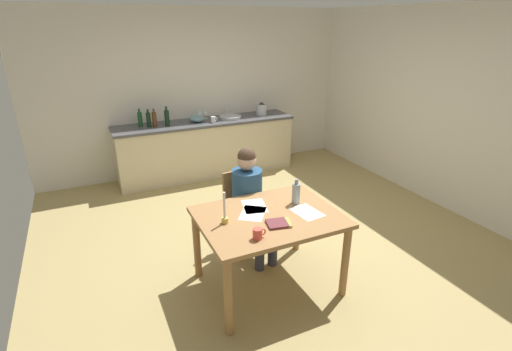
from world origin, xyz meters
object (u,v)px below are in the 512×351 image
Objects in this scene: book_magazine at (283,223)px; bottle_wine_red at (154,119)px; sink_unit at (230,117)px; wine_bottle_on_table at (296,193)px; candlestick at (225,214)px; chair_at_table at (244,207)px; dining_table at (269,225)px; bottle_vinegar at (149,120)px; bottle_oil at (140,119)px; mixing_bowl at (197,119)px; person_seated at (250,197)px; stovetop_kettle at (261,109)px; bottle_sauce at (167,118)px; book_cookery at (277,224)px; teacup_on_counter at (213,119)px; coffee_mug at (258,234)px; wine_glass_near_sink at (206,112)px; wine_glass_by_kettle at (200,113)px.

book_magazine is 3.23m from bottle_wine_red.
bottle_wine_red reaches higher than sink_unit.
candlestick is at bearing -174.23° from wine_bottle_on_table.
chair_at_table reaches higher than book_magazine.
book_magazine reaches higher than dining_table.
bottle_vinegar is (-1.31, -0.01, 0.09)m from sink_unit.
bottle_oil is (-1.42, 0.07, 0.09)m from sink_unit.
dining_table is 5.27× the size of mixing_bowl.
chair_at_table is at bearing 95.68° from person_seated.
dining_table is 3.09m from bottle_vinegar.
stovetop_kettle reaches higher than wine_bottle_on_table.
person_seated is 2.45m from bottle_sauce.
book_magazine is at bearing 2.73° from book_cookery.
wine_bottle_on_table is (0.27, -0.47, 0.18)m from person_seated.
dining_table is 3.18m from bottle_oil.
candlestick is at bearing -88.44° from bottle_vinegar.
dining_table is 2.94m from teacup_on_counter.
book_magazine is 3.50m from stovetop_kettle.
coffee_mug is (-0.32, -1.04, 0.30)m from chair_at_table.
book_magazine is at bearing -81.97° from bottle_wine_red.
teacup_on_counter is (0.03, -0.30, -0.06)m from wine_glass_near_sink.
person_seated is 7.76× the size of wine_glass_by_kettle.
coffee_mug is 0.69× the size of book_magazine.
bottle_vinegar is (-0.56, 2.45, 0.33)m from person_seated.
coffee_mug is 3.44m from bottle_oil.
person_seated is 2.50m from bottle_wine_red.
person_seated is (0.08, 0.58, 0.03)m from dining_table.
coffee_mug is at bearing -86.04° from bottle_vinegar.
book_magazine is (-0.03, -0.77, 0.09)m from person_seated.
teacup_on_counter is at bearing 79.05° from chair_at_table.
bottle_oil is 1.02× the size of bottle_vinegar.
wine_glass_by_kettle reaches higher than teacup_on_counter.
bottle_vinegar reaches higher than chair_at_table.
bottle_oil is (-0.64, 3.30, 0.25)m from book_magazine.
coffee_mug is 0.74× the size of wine_glass_by_kettle.
coffee_mug is 3.74m from stovetop_kettle.
stovetop_kettle reaches higher than dining_table.
bottle_vinegar is at bearing -179.97° from mixing_bowl.
bottle_oil is (-0.66, 2.38, 0.52)m from chair_at_table.
wine_glass_near_sink is (0.41, 3.37, 0.24)m from book_magazine.
candlestick is 2.97m from bottle_wine_red.
bottle_sauce is (0.18, 2.94, 0.19)m from candlestick.
wine_glass_near_sink reaches higher than candlestick.
sink_unit is at bearing 80.73° from wine_bottle_on_table.
person_seated is at bearing -77.03° from bottle_vinegar.
wine_glass_near_sink is 0.31m from teacup_on_counter.
teacup_on_counter reaches higher than coffee_mug.
teacup_on_counter is at bearing -84.96° from wine_glass_near_sink.
teacup_on_counter is at bearing 80.08° from person_seated.
book_magazine is 1.51× the size of teacup_on_counter.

